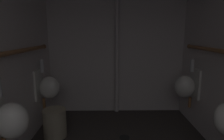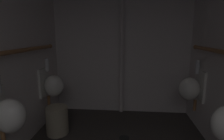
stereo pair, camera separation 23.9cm
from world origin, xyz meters
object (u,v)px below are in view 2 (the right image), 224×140
urinal_left_far (53,85)px  urinal_left_mid (8,115)px  standpipe_back_wall (122,45)px  waste_bin (57,120)px  urinal_right_far (191,88)px  floor_drain (124,138)px

urinal_left_far → urinal_left_mid: bearing=-90.0°
standpipe_back_wall → waste_bin: bearing=-138.1°
urinal_right_far → waste_bin: urinal_right_far is taller
standpipe_back_wall → waste_bin: size_ratio=6.06×
floor_drain → urinal_left_mid: bearing=-146.7°
urinal_left_mid → urinal_right_far: size_ratio=1.00×
urinal_left_mid → waste_bin: size_ratio=1.91×
urinal_right_far → floor_drain: (-0.95, -0.36, -0.63)m
urinal_left_far → urinal_right_far: same height
urinal_right_far → waste_bin: 1.98m
urinal_right_far → urinal_left_mid: bearing=-152.2°
waste_bin → floor_drain: bearing=-3.0°
standpipe_back_wall → urinal_right_far: bearing=-25.4°
urinal_left_far → urinal_right_far: 2.07m
urinal_left_far → floor_drain: 1.33m
standpipe_back_wall → floor_drain: standpipe_back_wall is taller
urinal_left_far → floor_drain: urinal_left_far is taller
urinal_left_mid → waste_bin: (0.16, 0.79, -0.44)m
urinal_left_mid → standpipe_back_wall: 1.98m
urinal_left_mid → urinal_left_far: same height
urinal_left_mid → waste_bin: bearing=78.5°
urinal_right_far → floor_drain: urinal_right_far is taller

